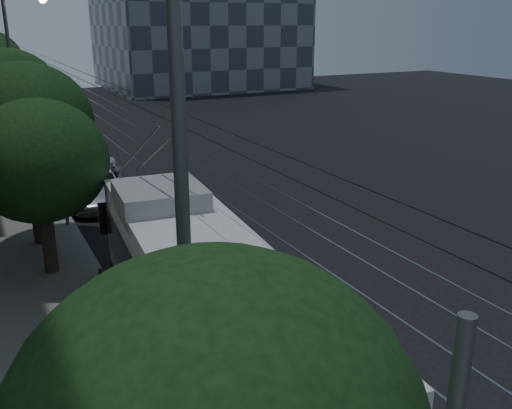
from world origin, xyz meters
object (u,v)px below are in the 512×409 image
(car_white_c, at_px, (35,130))
(streetlamp_near, at_px, (210,191))
(car_white_a, at_px, (85,159))
(streetlamp_far, at_px, (19,62))
(pickup_silver, at_px, (98,187))
(car_white_d, at_px, (31,124))
(trolleybus, at_px, (203,303))
(car_white_b, at_px, (85,156))

(car_white_c, distance_m, streetlamp_near, 34.60)
(car_white_a, relative_size, streetlamp_near, 0.43)
(streetlamp_far, bearing_deg, car_white_a, -46.97)
(car_white_a, xyz_separation_m, streetlamp_far, (-2.53, 2.71, 5.06))
(streetlamp_far, bearing_deg, pickup_silver, -77.72)
(car_white_c, relative_size, car_white_d, 1.05)
(pickup_silver, relative_size, car_white_c, 1.23)
(car_white_a, xyz_separation_m, car_white_c, (-1.44, 9.76, 0.05))
(trolleybus, xyz_separation_m, car_white_a, (1.15, 20.42, -1.07))
(car_white_c, height_order, streetlamp_near, streetlamp_near)
(car_white_b, xyz_separation_m, streetlamp_far, (-2.68, 2.08, 5.08))
(pickup_silver, bearing_deg, car_white_c, 103.55)
(trolleybus, relative_size, streetlamp_near, 1.36)
(car_white_c, bearing_deg, trolleybus, -112.33)
(trolleybus, xyz_separation_m, car_white_b, (1.30, 21.06, -1.09))
(car_white_b, relative_size, car_white_c, 1.03)
(car_white_a, relative_size, car_white_c, 0.91)
(car_white_d, bearing_deg, car_white_c, -77.02)
(pickup_silver, bearing_deg, car_white_b, 94.30)
(car_white_d, relative_size, streetlamp_near, 0.45)
(car_white_c, distance_m, streetlamp_far, 8.72)
(trolleybus, distance_m, car_white_c, 30.20)
(car_white_c, bearing_deg, car_white_d, 67.13)
(trolleybus, distance_m, car_white_d, 33.05)
(car_white_b, distance_m, car_white_c, 9.26)
(pickup_silver, bearing_deg, trolleybus, -81.69)
(pickup_silver, height_order, car_white_d, pickup_silver)
(car_white_c, relative_size, streetlamp_near, 0.47)
(streetlamp_far, bearing_deg, car_white_b, -37.83)
(car_white_b, relative_size, streetlamp_far, 0.48)
(car_white_a, bearing_deg, streetlamp_near, -114.04)
(trolleybus, xyz_separation_m, streetlamp_far, (-1.38, 23.14, 3.99))
(pickup_silver, bearing_deg, car_white_d, 103.09)
(pickup_silver, distance_m, car_white_b, 6.84)
(trolleybus, bearing_deg, car_white_b, 91.22)
(trolleybus, relative_size, pickup_silver, 2.33)
(car_white_c, bearing_deg, car_white_b, -103.03)
(pickup_silver, relative_size, streetlamp_far, 0.58)
(car_white_c, height_order, streetlamp_far, streetlamp_far)
(pickup_silver, height_order, car_white_c, pickup_silver)
(car_white_a, xyz_separation_m, car_white_b, (0.14, 0.63, -0.02))
(car_white_a, bearing_deg, trolleybus, -111.36)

